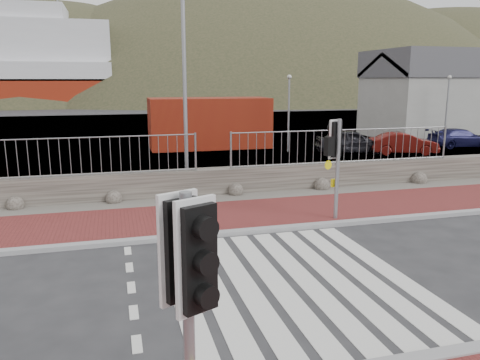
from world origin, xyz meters
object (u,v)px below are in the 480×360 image
object	(u,v)px
traffic_signal_far	(337,148)
car_c	(460,138)
shipping_container	(209,123)
car_b	(403,143)
traffic_signal_near	(188,277)
car_a	(351,141)
streetlight	(188,64)

from	to	relation	value
traffic_signal_far	car_c	size ratio (longest dim) A/B	0.75
shipping_container	car_b	distance (m)	10.76
traffic_signal_near	shipping_container	world-z (taller)	traffic_signal_near
car_a	car_c	xyz separation A→B (m)	(7.22, 0.42, -0.09)
shipping_container	streetlight	bearing A→B (deg)	-104.47
shipping_container	car_b	world-z (taller)	shipping_container
shipping_container	car_c	world-z (taller)	shipping_container
traffic_signal_near	streetlight	world-z (taller)	streetlight
traffic_signal_far	car_c	bearing A→B (deg)	-158.71
traffic_signal_far	streetlight	world-z (taller)	streetlight
traffic_signal_far	car_b	bearing A→B (deg)	-150.45
car_b	car_c	size ratio (longest dim) A/B	0.92
shipping_container	car_b	xyz separation A→B (m)	(9.37, -5.21, -0.85)
shipping_container	car_a	distance (m)	8.08
traffic_signal_near	car_c	size ratio (longest dim) A/B	0.76
traffic_signal_near	traffic_signal_far	bearing A→B (deg)	30.88
streetlight	car_c	world-z (taller)	streetlight
shipping_container	car_c	size ratio (longest dim) A/B	1.82
car_a	car_b	world-z (taller)	car_a
car_a	car_b	distance (m)	2.71
traffic_signal_near	streetlight	xyz separation A→B (m)	(1.95, 12.06, 2.29)
traffic_signal_near	traffic_signal_far	world-z (taller)	traffic_signal_near
traffic_signal_near	car_b	distance (m)	22.50
car_a	traffic_signal_far	bearing A→B (deg)	161.05
traffic_signal_far	car_b	world-z (taller)	traffic_signal_far
streetlight	car_c	bearing A→B (deg)	22.95
streetlight	traffic_signal_far	bearing A→B (deg)	-54.30
traffic_signal_far	car_a	bearing A→B (deg)	-138.95
traffic_signal_near	car_c	bearing A→B (deg)	21.09
traffic_signal_near	shipping_container	xyz separation A→B (m)	(4.77, 22.65, -0.64)
streetlight	car_a	distance (m)	12.18
car_b	car_a	bearing A→B (deg)	84.90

